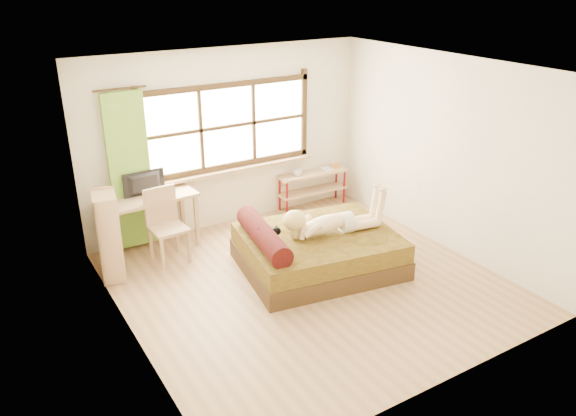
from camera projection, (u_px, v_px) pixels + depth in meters
floor at (309, 283)px, 7.19m from camera, size 4.50×4.50×0.00m
ceiling at (312, 69)px, 6.13m from camera, size 4.50×4.50×0.00m
wall_back at (228, 139)px, 8.43m from camera, size 4.50×0.00×4.50m
wall_front at (453, 262)px, 4.90m from camera, size 4.50×0.00×4.50m
wall_left at (122, 226)px, 5.58m from camera, size 0.00×4.50×4.50m
wall_right at (446, 154)px, 7.74m from camera, size 0.00×4.50×4.50m
window at (228, 129)px, 8.34m from camera, size 2.80×0.16×1.46m
curtain at (130, 172)px, 7.67m from camera, size 0.55×0.10×2.20m
bed at (315, 250)px, 7.45m from camera, size 2.22×1.89×0.76m
woman at (331, 212)px, 7.29m from camera, size 1.44×0.62×0.60m
kitten at (267, 235)px, 7.06m from camera, size 0.31×0.17×0.24m
desk at (149, 204)px, 7.78m from camera, size 1.34×0.69×0.81m
monitor at (146, 184)px, 7.71m from camera, size 0.60×0.12×0.34m
chair at (165, 220)px, 7.60m from camera, size 0.49×0.49×1.02m
pipe_shelf at (313, 181)px, 9.33m from camera, size 1.23×0.35×0.69m
cup at (298, 172)px, 9.10m from camera, size 0.14×0.14×0.11m
book at (323, 170)px, 9.36m from camera, size 0.17×0.23×0.02m
bookshelf at (109, 236)px, 7.12m from camera, size 0.37×0.54×1.15m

